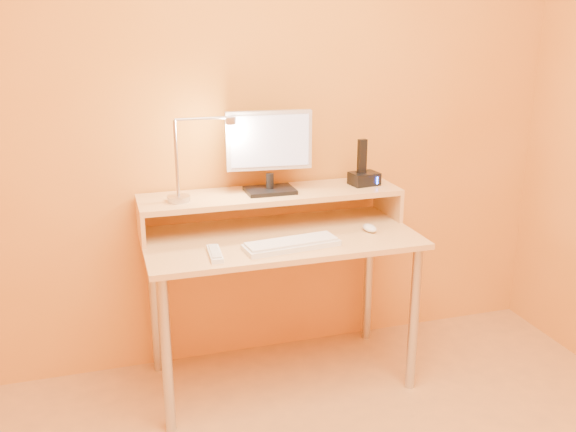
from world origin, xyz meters
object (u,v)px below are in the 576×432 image
object	(u,v)px
phone_dock	(364,179)
monitor_panel	(269,140)
mouse	(370,228)
lamp_base	(179,199)
remote_control	(215,254)
keyboard	(291,245)

from	to	relation	value
phone_dock	monitor_panel	bearing A→B (deg)	170.90
monitor_panel	mouse	bearing A→B (deg)	-23.62
lamp_base	remote_control	bearing A→B (deg)	-70.42
monitor_panel	phone_dock	world-z (taller)	monitor_panel
lamp_base	phone_dock	bearing A→B (deg)	1.94
lamp_base	keyboard	world-z (taller)	lamp_base
keyboard	remote_control	xyz separation A→B (m)	(-0.33, -0.00, -0.00)
monitor_panel	mouse	distance (m)	0.60
phone_dock	remote_control	size ratio (longest dim) A/B	0.72
monitor_panel	lamp_base	world-z (taller)	monitor_panel
monitor_panel	keyboard	bearing A→B (deg)	-83.78
lamp_base	phone_dock	size ratio (longest dim) A/B	0.77
monitor_panel	mouse	xyz separation A→B (m)	(0.41, -0.22, -0.38)
keyboard	remote_control	bearing A→B (deg)	173.74
keyboard	mouse	bearing A→B (deg)	7.15
monitor_panel	remote_control	world-z (taller)	monitor_panel
phone_dock	keyboard	size ratio (longest dim) A/B	0.32
lamp_base	mouse	xyz separation A→B (m)	(0.83, -0.18, -0.16)
phone_dock	mouse	bearing A→B (deg)	-113.35
mouse	remote_control	size ratio (longest dim) A/B	0.52
monitor_panel	remote_control	bearing A→B (deg)	-129.50
lamp_base	keyboard	bearing A→B (deg)	-33.45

